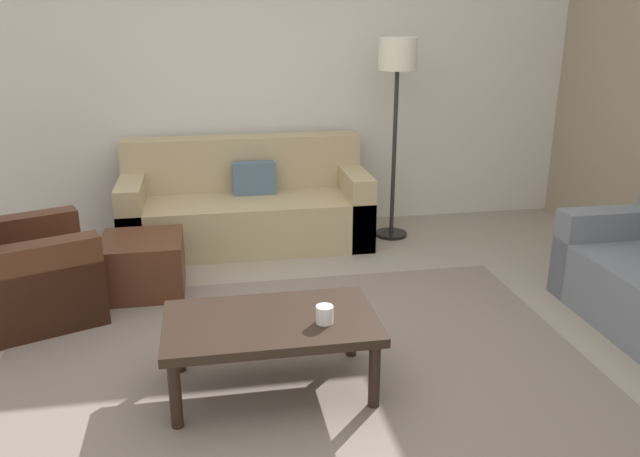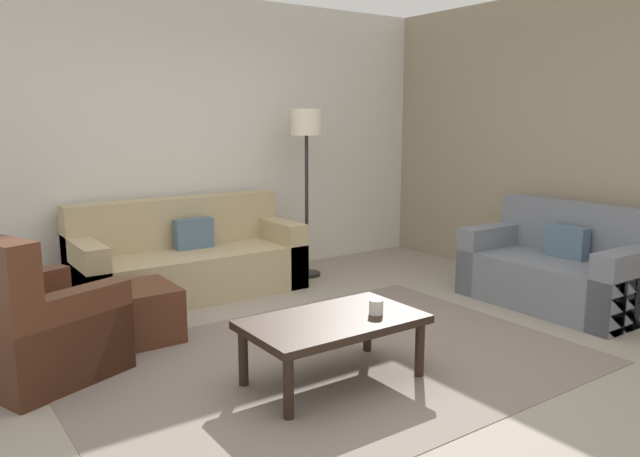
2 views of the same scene
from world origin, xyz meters
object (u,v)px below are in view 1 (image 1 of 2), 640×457
at_px(couch_main, 246,207).
at_px(coffee_table, 271,328).
at_px(armchair_leather, 15,275).
at_px(lamp_standing, 397,75).
at_px(ottoman, 143,265).
at_px(cup, 325,314).

relative_size(couch_main, coffee_table, 1.87).
relative_size(armchair_leather, coffee_table, 0.94).
xyz_separation_m(armchair_leather, lamp_standing, (2.85, 1.15, 1.10)).
bearing_deg(lamp_standing, couch_main, 175.14).
relative_size(ottoman, cup, 6.06).
relative_size(couch_main, ottoman, 3.67).
bearing_deg(coffee_table, cup, -19.06).
distance_m(ottoman, cup, 1.84).
height_order(coffee_table, lamp_standing, lamp_standing).
relative_size(couch_main, armchair_leather, 1.98).
bearing_deg(couch_main, ottoman, -129.95).
height_order(couch_main, coffee_table, couch_main).
bearing_deg(armchair_leather, coffee_table, -35.84).
distance_m(couch_main, ottoman, 1.25).
relative_size(armchair_leather, lamp_standing, 0.61).
relative_size(cup, lamp_standing, 0.05).
bearing_deg(lamp_standing, coffee_table, -120.20).
bearing_deg(coffee_table, armchair_leather, 144.16).
bearing_deg(ottoman, armchair_leather, -158.36).
height_order(armchair_leather, cup, armchair_leather).
xyz_separation_m(couch_main, lamp_standing, (1.28, -0.11, 1.11)).
bearing_deg(cup, ottoman, 124.41).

